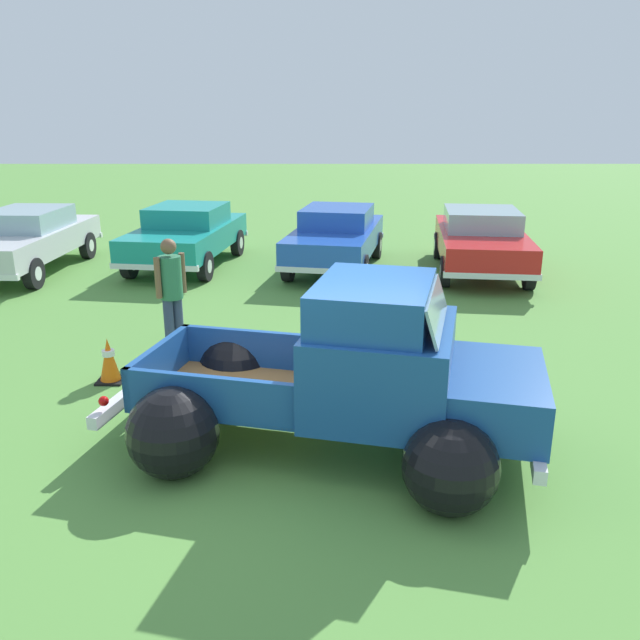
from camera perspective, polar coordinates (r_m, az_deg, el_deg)
The scene contains 8 objects.
ground_plane at distance 7.47m, azimuth 0.03°, elevation -10.77°, with size 80.00×80.00×0.00m, color #548C3D.
vintage_pickup_truck at distance 7.06m, azimuth 3.11°, elevation -5.71°, with size 4.94×3.56×1.96m.
show_car_0 at distance 16.47m, azimuth -24.46°, elevation 6.54°, with size 1.97×4.72×1.43m.
show_car_1 at distance 15.94m, azimuth -11.76°, elevation 7.44°, with size 2.51×4.45×1.43m.
show_car_2 at distance 15.34m, azimuth 1.28°, elevation 7.40°, with size 2.61×4.54×1.43m.
show_car_3 at distance 15.42m, azimuth 13.79°, elevation 6.96°, with size 2.45×4.64×1.43m.
spectator_0 at distance 10.08m, azimuth -13.06°, elevation 2.72°, with size 0.48×0.48×1.78m.
lane_cone_0 at distance 9.40m, azimuth -18.16°, elevation -3.40°, with size 0.36×0.36×0.63m.
Camera 1 is at (-0.02, -6.55, 3.59)m, focal length 36.47 mm.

